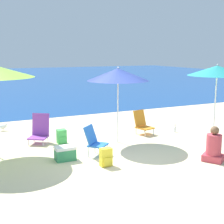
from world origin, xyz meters
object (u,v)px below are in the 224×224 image
(beach_umbrella_navy, at_px, (118,75))
(backpack_green, at_px, (62,137))
(beach_chair_purple, at_px, (40,130))
(beach_chair_blue, at_px, (94,140))
(person_seated_near, at_px, (214,147))
(cooler_box, at_px, (65,153))
(beach_umbrella_teal, at_px, (217,71))
(backpack_yellow, at_px, (106,157))
(seagull, at_px, (3,127))
(water_bottle, at_px, (175,129))
(beach_chair_orange, at_px, (142,123))

(beach_umbrella_navy, distance_m, backpack_green, 2.38)
(beach_umbrella_navy, height_order, beach_chair_purple, beach_umbrella_navy)
(beach_chair_blue, xyz_separation_m, person_seated_near, (2.41, -1.60, -0.06))
(backpack_green, bearing_deg, cooler_box, -103.00)
(beach_chair_blue, bearing_deg, beach_chair_purple, 76.84)
(beach_umbrella_teal, xyz_separation_m, person_seated_near, (-0.75, -0.83, -1.75))
(beach_umbrella_teal, bearing_deg, beach_chair_purple, 148.94)
(beach_umbrella_teal, bearing_deg, backpack_yellow, -179.23)
(beach_umbrella_navy, relative_size, seagull, 8.05)
(beach_umbrella_navy, distance_m, water_bottle, 2.90)
(beach_chair_orange, bearing_deg, beach_chair_blue, -162.70)
(water_bottle, bearing_deg, backpack_yellow, -150.62)
(person_seated_near, relative_size, backpack_yellow, 2.01)
(beach_chair_blue, xyz_separation_m, beach_chair_orange, (2.17, 1.31, -0.05))
(cooler_box, bearing_deg, beach_umbrella_navy, 24.20)
(beach_umbrella_navy, distance_m, beach_umbrella_teal, 2.63)
(beach_umbrella_teal, height_order, backpack_yellow, beach_umbrella_teal)
(backpack_green, bearing_deg, beach_chair_purple, 146.70)
(backpack_yellow, bearing_deg, beach_umbrella_teal, 0.77)
(beach_umbrella_teal, distance_m, seagull, 6.89)
(water_bottle, bearing_deg, beach_umbrella_navy, -173.24)
(backpack_green, bearing_deg, water_bottle, -5.07)
(beach_chair_orange, bearing_deg, backpack_yellow, -149.88)
(beach_umbrella_teal, bearing_deg, cooler_box, 169.38)
(beach_chair_purple, relative_size, seagull, 3.09)
(person_seated_near, bearing_deg, water_bottle, 38.78)
(backpack_yellow, xyz_separation_m, water_bottle, (3.30, 1.86, -0.11))
(beach_chair_blue, distance_m, cooler_box, 0.81)
(beach_chair_purple, distance_m, cooler_box, 1.78)
(beach_chair_orange, distance_m, seagull, 4.59)
(backpack_green, xyz_separation_m, water_bottle, (3.70, -0.33, -0.10))
(beach_chair_orange, bearing_deg, backpack_green, 165.01)
(beach_chair_purple, bearing_deg, beach_chair_blue, -26.77)
(beach_chair_orange, height_order, seagull, beach_chair_orange)
(backpack_green, height_order, water_bottle, backpack_green)
(person_seated_near, height_order, backpack_yellow, person_seated_near)
(water_bottle, height_order, seagull, water_bottle)
(beach_chair_purple, distance_m, beach_chair_blue, 1.98)
(beach_umbrella_navy, relative_size, beach_umbrella_teal, 0.96)
(beach_chair_blue, height_order, backpack_green, beach_chair_blue)
(beach_chair_purple, height_order, backpack_yellow, beach_chair_purple)
(backpack_yellow, distance_m, cooler_box, 1.07)
(beach_umbrella_teal, relative_size, backpack_yellow, 5.33)
(person_seated_near, distance_m, backpack_yellow, 2.58)
(beach_umbrella_navy, relative_size, backpack_green, 5.38)
(beach_chair_purple, relative_size, water_bottle, 3.40)
(cooler_box, bearing_deg, water_bottle, 14.98)
(beach_chair_blue, bearing_deg, seagull, 73.51)
(beach_umbrella_navy, bearing_deg, seagull, 135.16)
(beach_chair_purple, relative_size, backpack_yellow, 1.96)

